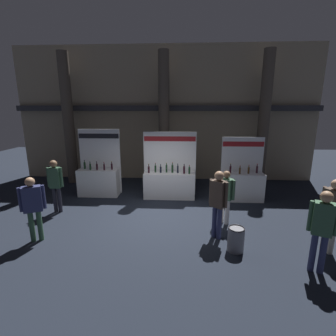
% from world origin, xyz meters
% --- Properties ---
extents(ground_plane, '(27.44, 27.44, 0.00)m').
position_xyz_m(ground_plane, '(0.00, 0.00, 0.00)').
color(ground_plane, black).
extents(hall_colonnade, '(13.72, 1.28, 6.05)m').
position_xyz_m(hall_colonnade, '(0.00, 4.36, 3.00)').
color(hall_colonnade, gray).
rests_on(hall_colonnade, ground_plane).
extents(exhibitor_booth_0, '(1.60, 0.66, 2.55)m').
position_xyz_m(exhibitor_booth_0, '(-2.42, 1.90, 0.64)').
color(exhibitor_booth_0, white).
rests_on(exhibitor_booth_0, ground_plane).
extents(exhibitor_booth_1, '(1.99, 0.66, 2.46)m').
position_xyz_m(exhibitor_booth_1, '(0.32, 1.79, 0.61)').
color(exhibitor_booth_1, white).
rests_on(exhibitor_booth_1, ground_plane).
extents(exhibitor_booth_2, '(1.53, 0.66, 2.30)m').
position_xyz_m(exhibitor_booth_2, '(3.03, 1.68, 0.60)').
color(exhibitor_booth_2, white).
rests_on(exhibitor_booth_2, ground_plane).
extents(trash_bin, '(0.39, 0.39, 0.60)m').
position_xyz_m(trash_bin, '(2.08, -1.77, 0.30)').
color(trash_bin, slate).
rests_on(trash_bin, ground_plane).
extents(visitor_0, '(0.45, 0.45, 1.59)m').
position_xyz_m(visitor_0, '(2.05, -0.31, 0.94)').
color(visitor_0, silver).
rests_on(visitor_0, ground_plane).
extents(visitor_1, '(0.49, 0.35, 1.76)m').
position_xyz_m(visitor_1, '(3.57, -2.46, 1.05)').
color(visitor_1, navy).
rests_on(visitor_1, ground_plane).
extents(visitor_3, '(0.43, 0.42, 1.80)m').
position_xyz_m(visitor_3, '(1.71, -1.18, 1.08)').
color(visitor_3, navy).
rests_on(visitor_3, ground_plane).
extents(visitor_4, '(0.54, 0.39, 1.69)m').
position_xyz_m(visitor_4, '(-2.90, -1.59, 1.01)').
color(visitor_4, '#33563D').
rests_on(visitor_4, ground_plane).
extents(visitor_5, '(0.38, 0.54, 1.78)m').
position_xyz_m(visitor_5, '(4.22, -1.70, 1.07)').
color(visitor_5, '#ADA393').
rests_on(visitor_5, ground_plane).
extents(visitor_6, '(0.49, 0.23, 1.73)m').
position_xyz_m(visitor_6, '(-3.25, 0.20, 1.02)').
color(visitor_6, '#23232D').
rests_on(visitor_6, ground_plane).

